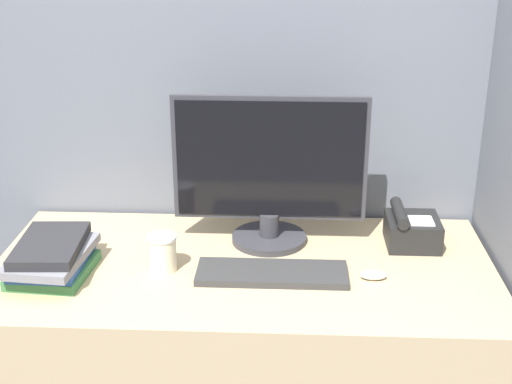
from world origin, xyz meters
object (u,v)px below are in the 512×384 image
coffee_cup (162,253)px  mouse (373,275)px  monitor (270,175)px  book_stack (52,258)px  desk_telephone (411,230)px  keyboard (272,273)px

coffee_cup → mouse: bearing=-2.5°
mouse → monitor: bearing=141.7°
monitor → book_stack: (-0.61, -0.25, -0.17)m
desk_telephone → mouse: bearing=-120.7°
coffee_cup → book_stack: coffee_cup is taller
mouse → book_stack: book_stack is taller
book_stack → coffee_cup: bearing=7.8°
monitor → keyboard: bearing=-86.2°
desk_telephone → book_stack: bearing=-166.6°
keyboard → coffee_cup: size_ratio=3.97×
monitor → desk_telephone: monitor is taller
monitor → desk_telephone: 0.47m
monitor → mouse: 0.43m
mouse → keyboard: bearing=179.7°
coffee_cup → desk_telephone: size_ratio=0.60×
book_stack → desk_telephone: 1.07m
keyboard → mouse: size_ratio=5.78×
monitor → keyboard: 0.31m
monitor → keyboard: monitor is taller
keyboard → mouse: mouse is taller
mouse → desk_telephone: desk_telephone is taller
mouse → coffee_cup: (-0.60, 0.03, 0.04)m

